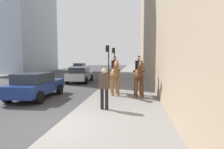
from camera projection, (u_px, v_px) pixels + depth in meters
sidewalk_slab at (114, 129)px, 5.77m from camera, size 120.00×3.73×0.12m
mounted_horse_near at (115, 73)px, 10.92m from camera, size 2.14×0.85×2.29m
mounted_horse_far at (139, 74)px, 10.28m from camera, size 2.15×0.68×2.29m
pedestrian_greeting at (104, 86)px, 7.71m from camera, size 0.31×0.43×1.70m
car_near_lane at (36, 85)px, 10.42m from camera, size 4.11×1.94×1.44m
car_mid_lane at (79, 67)px, 33.57m from camera, size 4.56×2.09×1.44m
car_far_lane at (80, 74)px, 17.65m from camera, size 4.23×2.05×1.44m
traffic_light_near_curb at (108, 56)px, 20.75m from camera, size 0.20×0.44×3.73m
traffic_light_far_curb at (114, 57)px, 24.91m from camera, size 0.20×0.44×3.71m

